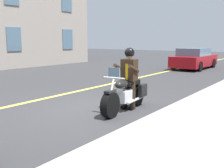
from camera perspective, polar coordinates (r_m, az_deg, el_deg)
The scene contains 5 objects.
ground_plane at distance 7.76m, azimuth -4.82°, elevation -5.08°, with size 80.00×80.00×0.00m, color #333335.
lane_center_stripe at distance 9.17m, azimuth -14.30°, elevation -3.05°, with size 60.00×0.16×0.01m, color #E5DB4C.
motorcycle_main at distance 7.35m, azimuth 3.01°, elevation -2.26°, with size 2.22×0.73×1.26m.
rider_main at distance 7.43m, azimuth 3.70°, elevation 2.41°, with size 0.66×0.59×1.74m.
car_silver at distance 18.91m, azimuth 17.32°, elevation 5.25°, with size 4.60×1.92×1.40m.
Camera 1 is at (5.65, 4.96, 1.95)m, focal length 42.36 mm.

